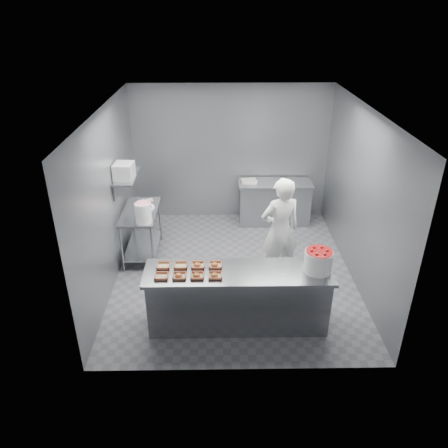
{
  "coord_description": "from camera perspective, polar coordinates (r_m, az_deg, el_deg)",
  "views": [
    {
      "loc": [
        -0.28,
        -6.35,
        4.22
      ],
      "look_at": [
        -0.18,
        -0.2,
        1.04
      ],
      "focal_mm": 35.0,
      "sensor_mm": 36.0,
      "label": 1
    }
  ],
  "objects": [
    {
      "name": "wall_left",
      "position": [
        7.16,
        -14.78,
        3.21
      ],
      "size": [
        0.04,
        4.5,
        2.8
      ],
      "primitive_type": "cube",
      "color": "slate",
      "rests_on": "ground"
    },
    {
      "name": "appliance",
      "position": [
        7.43,
        -12.94,
        6.77
      ],
      "size": [
        0.33,
        0.37,
        0.26
      ],
      "primitive_type": "cube",
      "rotation": [
        0.0,
        0.0,
        -0.07
      ],
      "color": "gray",
      "rests_on": "wall_shelf"
    },
    {
      "name": "prep_table",
      "position": [
        7.96,
        -10.74,
        -0.28
      ],
      "size": [
        0.6,
        1.2,
        0.9
      ],
      "color": "slate",
      "rests_on": "ground"
    },
    {
      "name": "paper_stack",
      "position": [
        8.91,
        3.29,
        5.62
      ],
      "size": [
        0.31,
        0.23,
        0.06
      ],
      "primitive_type": "cube",
      "rotation": [
        0.0,
        0.0,
        0.04
      ],
      "color": "silver",
      "rests_on": "back_counter"
    },
    {
      "name": "ceiling",
      "position": [
        6.52,
        1.6,
        14.75
      ],
      "size": [
        4.5,
        4.5,
        0.0
      ],
      "primitive_type": "plane",
      "rotation": [
        3.14,
        0.0,
        0.0
      ],
      "color": "white",
      "rests_on": "wall_back"
    },
    {
      "name": "wall_right",
      "position": [
        7.31,
        17.34,
        3.37
      ],
      "size": [
        0.04,
        4.5,
        2.8
      ],
      "primitive_type": "cube",
      "color": "slate",
      "rests_on": "ground"
    },
    {
      "name": "back_counter",
      "position": [
        9.15,
        6.57,
        2.84
      ],
      "size": [
        1.5,
        0.6,
        0.9
      ],
      "color": "slate",
      "rests_on": "ground"
    },
    {
      "name": "tray_6",
      "position": [
        6.11,
        -3.44,
        -5.38
      ],
      "size": [
        0.19,
        0.18,
        0.06
      ],
      "color": "tan",
      "rests_on": "service_counter"
    },
    {
      "name": "service_counter",
      "position": [
        6.27,
        1.83,
        -9.6
      ],
      "size": [
        2.6,
        0.7,
        0.9
      ],
      "color": "slate",
      "rests_on": "ground"
    },
    {
      "name": "bucket_lid",
      "position": [
        7.9,
        -10.25,
        2.14
      ],
      "size": [
        0.44,
        0.44,
        0.03
      ],
      "primitive_type": "cylinder",
      "rotation": [
        0.0,
        0.0,
        -0.44
      ],
      "color": "white",
      "rests_on": "prep_table"
    },
    {
      "name": "strawberry_tub",
      "position": [
        6.06,
        12.21,
        -4.68
      ],
      "size": [
        0.38,
        0.38,
        0.31
      ],
      "color": "white",
      "rests_on": "service_counter"
    },
    {
      "name": "wall_shelf",
      "position": [
        7.61,
        -12.63,
        6.12
      ],
      "size": [
        0.35,
        0.9,
        0.03
      ],
      "primitive_type": "cube",
      "color": "slate",
      "rests_on": "wall_left"
    },
    {
      "name": "floor",
      "position": [
        7.63,
        1.33,
        -6.23
      ],
      "size": [
        4.5,
        4.5,
        0.0
      ],
      "primitive_type": "plane",
      "color": "#4C4C51",
      "rests_on": "ground"
    },
    {
      "name": "tray_3",
      "position": [
        5.88,
        -1.19,
        -6.73
      ],
      "size": [
        0.19,
        0.18,
        0.06
      ],
      "color": "tan",
      "rests_on": "service_counter"
    },
    {
      "name": "tray_7",
      "position": [
        6.1,
        -1.18,
        -5.37
      ],
      "size": [
        0.19,
        0.18,
        0.06
      ],
      "color": "tan",
      "rests_on": "service_counter"
    },
    {
      "name": "tray_4",
      "position": [
        6.15,
        -7.91,
        -5.4
      ],
      "size": [
        0.19,
        0.18,
        0.04
      ],
      "color": "tan",
      "rests_on": "service_counter"
    },
    {
      "name": "tray_2",
      "position": [
        5.89,
        -3.54,
        -6.74
      ],
      "size": [
        0.19,
        0.18,
        0.06
      ],
      "color": "tan",
      "rests_on": "service_counter"
    },
    {
      "name": "worker",
      "position": [
        7.08,
        7.32,
        -0.84
      ],
      "size": [
        0.75,
        0.59,
        1.8
      ],
      "primitive_type": "imported",
      "rotation": [
        0.0,
        0.0,
        3.42
      ],
      "color": "white",
      "rests_on": "ground"
    },
    {
      "name": "rag",
      "position": [
        8.2,
        -9.73,
        3.11
      ],
      "size": [
        0.16,
        0.15,
        0.02
      ],
      "primitive_type": "cube",
      "rotation": [
        0.0,
        0.0,
        0.31
      ],
      "color": "#CCB28C",
      "rests_on": "prep_table"
    },
    {
      "name": "tray_1",
      "position": [
        5.91,
        -5.88,
        -6.74
      ],
      "size": [
        0.19,
        0.18,
        0.06
      ],
      "color": "tan",
      "rests_on": "service_counter"
    },
    {
      "name": "glaze_bucket",
      "position": [
        7.33,
        -10.5,
        1.52
      ],
      "size": [
        0.29,
        0.27,
        0.42
      ],
      "color": "white",
      "rests_on": "prep_table"
    },
    {
      "name": "tray_5",
      "position": [
        6.12,
        -5.67,
        -5.41
      ],
      "size": [
        0.19,
        0.18,
        0.04
      ],
      "color": "tan",
      "rests_on": "service_counter"
    },
    {
      "name": "wall_back",
      "position": [
        9.06,
        0.9,
        9.2
      ],
      "size": [
        4.0,
        0.04,
        2.8
      ],
      "primitive_type": "cube",
      "color": "slate",
      "rests_on": "ground"
    },
    {
      "name": "tray_0",
      "position": [
        5.93,
        -8.17,
        -6.75
      ],
      "size": [
        0.19,
        0.18,
        0.04
      ],
      "color": "tan",
      "rests_on": "service_counter"
    }
  ]
}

